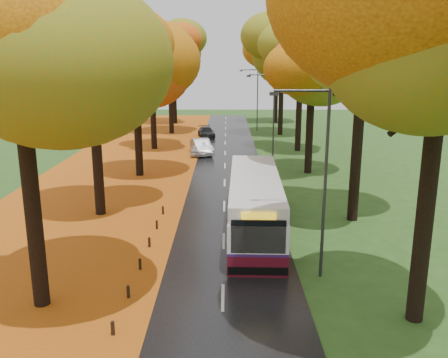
{
  "coord_description": "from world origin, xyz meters",
  "views": [
    {
      "loc": [
        0.13,
        -10.86,
        9.04
      ],
      "look_at": [
        0.0,
        14.89,
        2.6
      ],
      "focal_mm": 38.0,
      "sensor_mm": 36.0,
      "label": 1
    }
  ],
  "objects_px": {
    "streetlamp_mid": "(271,113)",
    "car_dark": "(206,132)",
    "streetlamp_far": "(256,95)",
    "car_white": "(201,148)",
    "car_silver": "(201,147)",
    "bus": "(255,203)",
    "streetlamp_near": "(320,170)"
  },
  "relations": [
    {
      "from": "streetlamp_near",
      "to": "streetlamp_far",
      "type": "xyz_separation_m",
      "value": [
        0.0,
        44.0,
        0.0
      ]
    },
    {
      "from": "streetlamp_near",
      "to": "bus",
      "type": "height_order",
      "value": "streetlamp_near"
    },
    {
      "from": "streetlamp_mid",
      "to": "bus",
      "type": "relative_size",
      "value": 0.69
    },
    {
      "from": "streetlamp_far",
      "to": "car_silver",
      "type": "distance_m",
      "value": 18.17
    },
    {
      "from": "streetlamp_near",
      "to": "car_silver",
      "type": "xyz_separation_m",
      "value": [
        -6.3,
        27.41,
        -3.93
      ]
    },
    {
      "from": "streetlamp_near",
      "to": "car_silver",
      "type": "bearing_deg",
      "value": 102.94
    },
    {
      "from": "streetlamp_near",
      "to": "bus",
      "type": "distance_m",
      "value": 6.71
    },
    {
      "from": "car_silver",
      "to": "car_dark",
      "type": "xyz_separation_m",
      "value": [
        0.05,
        10.57,
        -0.13
      ]
    },
    {
      "from": "streetlamp_far",
      "to": "streetlamp_near",
      "type": "bearing_deg",
      "value": -90.0
    },
    {
      "from": "streetlamp_far",
      "to": "car_dark",
      "type": "xyz_separation_m",
      "value": [
        -6.24,
        -6.02,
        -4.06
      ]
    },
    {
      "from": "bus",
      "to": "car_silver",
      "type": "xyz_separation_m",
      "value": [
        -4.01,
        21.9,
        -0.85
      ]
    },
    {
      "from": "streetlamp_near",
      "to": "car_white",
      "type": "distance_m",
      "value": 28.06
    },
    {
      "from": "car_silver",
      "to": "bus",
      "type": "bearing_deg",
      "value": -93.96
    },
    {
      "from": "streetlamp_near",
      "to": "car_silver",
      "type": "height_order",
      "value": "streetlamp_near"
    },
    {
      "from": "streetlamp_far",
      "to": "bus",
      "type": "relative_size",
      "value": 0.69
    },
    {
      "from": "streetlamp_near",
      "to": "streetlamp_mid",
      "type": "distance_m",
      "value": 22.0
    },
    {
      "from": "streetlamp_far",
      "to": "car_white",
      "type": "height_order",
      "value": "streetlamp_far"
    },
    {
      "from": "car_white",
      "to": "car_silver",
      "type": "bearing_deg",
      "value": 96.47
    },
    {
      "from": "streetlamp_far",
      "to": "bus",
      "type": "xyz_separation_m",
      "value": [
        -2.29,
        -38.49,
        -3.08
      ]
    },
    {
      "from": "streetlamp_near",
      "to": "car_dark",
      "type": "relative_size",
      "value": 1.89
    },
    {
      "from": "streetlamp_near",
      "to": "bus",
      "type": "bearing_deg",
      "value": 112.59
    },
    {
      "from": "streetlamp_mid",
      "to": "streetlamp_far",
      "type": "xyz_separation_m",
      "value": [
        0.0,
        22.0,
        0.0
      ]
    },
    {
      "from": "streetlamp_mid",
      "to": "bus",
      "type": "distance_m",
      "value": 16.93
    },
    {
      "from": "streetlamp_mid",
      "to": "car_silver",
      "type": "bearing_deg",
      "value": 139.32
    },
    {
      "from": "streetlamp_far",
      "to": "bus",
      "type": "bearing_deg",
      "value": -93.41
    },
    {
      "from": "streetlamp_far",
      "to": "car_white",
      "type": "relative_size",
      "value": 1.97
    },
    {
      "from": "streetlamp_mid",
      "to": "streetlamp_far",
      "type": "relative_size",
      "value": 1.0
    },
    {
      "from": "car_silver",
      "to": "car_dark",
      "type": "bearing_deg",
      "value": 75.39
    },
    {
      "from": "streetlamp_mid",
      "to": "car_dark",
      "type": "distance_m",
      "value": 17.63
    },
    {
      "from": "streetlamp_far",
      "to": "car_silver",
      "type": "relative_size",
      "value": 1.76
    },
    {
      "from": "streetlamp_near",
      "to": "car_dark",
      "type": "bearing_deg",
      "value": 99.34
    },
    {
      "from": "streetlamp_near",
      "to": "streetlamp_mid",
      "type": "relative_size",
      "value": 1.0
    }
  ]
}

